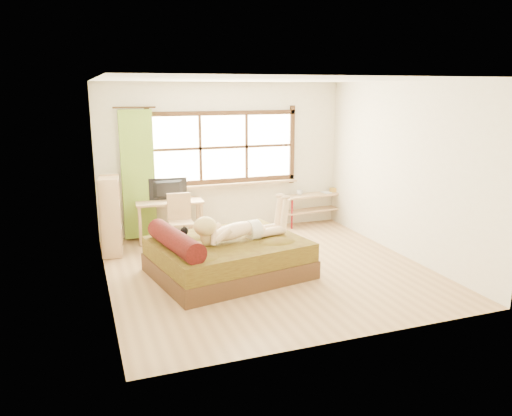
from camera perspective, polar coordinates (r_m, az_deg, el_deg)
name	(u,v)px	position (r m, az deg, el deg)	size (l,w,h in m)	color
floor	(268,269)	(7.37, 1.37, -7.03)	(4.50, 4.50, 0.00)	#9E754C
ceiling	(269,80)	(6.90, 1.50, 14.46)	(4.50, 4.50, 0.00)	white
wall_back	(224,158)	(9.12, -3.73, 5.69)	(4.50, 4.50, 0.00)	silver
wall_front	(351,216)	(5.03, 10.79, -0.93)	(4.50, 4.50, 0.00)	silver
wall_left	(101,189)	(6.55, -17.25, 2.03)	(4.50, 4.50, 0.00)	silver
wall_right	(403,170)	(8.09, 16.49, 4.17)	(4.50, 4.50, 0.00)	silver
window	(224,150)	(9.07, -3.69, 6.66)	(2.80, 0.16, 1.46)	#FFEDBF
curtain	(138,175)	(8.73, -13.32, 3.68)	(0.55, 0.10, 2.20)	olive
bed	(225,256)	(7.09, -3.52, -5.53)	(2.30, 1.98, 0.77)	#372110
woman	(239,219)	(6.95, -1.91, -1.28)	(1.42, 0.41, 0.61)	beige
kitten	(176,235)	(6.94, -9.14, -3.05)	(0.30, 0.12, 0.24)	black
desk	(169,206)	(8.73, -9.86, 0.24)	(1.17, 0.61, 0.71)	tan
monitor	(168,189)	(8.71, -9.99, 2.11)	(0.65, 0.09, 0.38)	black
chair	(180,217)	(8.42, -8.66, -1.04)	(0.43, 0.43, 0.89)	tan
pipe_shelf	(314,202)	(9.75, 6.63, 0.69)	(1.22, 0.43, 0.68)	tan
cup	(300,193)	(9.57, 5.00, 1.77)	(0.13, 0.13, 0.10)	gray
book	(323,193)	(9.80, 7.65, 1.73)	(0.16, 0.21, 0.02)	gray
bookshelf	(111,216)	(8.18, -16.28, -0.87)	(0.37, 0.57, 1.24)	tan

